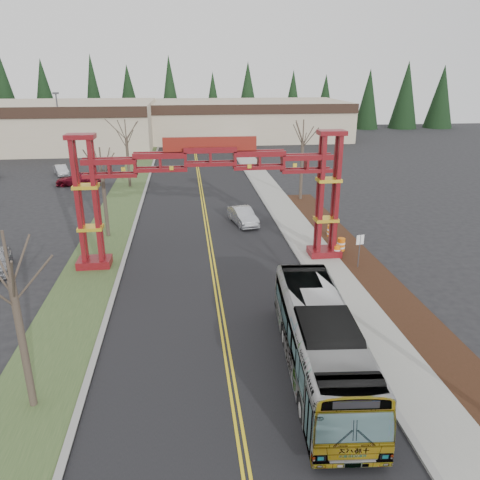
{
  "coord_description": "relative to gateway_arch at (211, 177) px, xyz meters",
  "views": [
    {
      "loc": [
        -1.59,
        -12.21,
        12.63
      ],
      "look_at": [
        1.35,
        12.94,
        3.38
      ],
      "focal_mm": 35.0,
      "sensor_mm": 36.0,
      "label": 1
    }
  ],
  "objects": [
    {
      "name": "ground",
      "position": [
        -0.0,
        -18.0,
        -5.98
      ],
      "size": [
        200.0,
        200.0,
        0.0
      ],
      "primitive_type": "plane",
      "color": "black",
      "rests_on": "ground"
    },
    {
      "name": "road",
      "position": [
        -0.0,
        7.0,
        -5.97
      ],
      "size": [
        12.0,
        110.0,
        0.02
      ],
      "primitive_type": "cube",
      "color": "black",
      "rests_on": "ground"
    },
    {
      "name": "lane_line_left",
      "position": [
        -0.12,
        7.0,
        -5.96
      ],
      "size": [
        0.12,
        100.0,
        0.01
      ],
      "primitive_type": "cube",
      "color": "gold",
      "rests_on": "road"
    },
    {
      "name": "lane_line_right",
      "position": [
        0.12,
        7.0,
        -5.96
      ],
      "size": [
        0.12,
        100.0,
        0.01
      ],
      "primitive_type": "cube",
      "color": "gold",
      "rests_on": "road"
    },
    {
      "name": "curb_right",
      "position": [
        6.15,
        7.0,
        -5.91
      ],
      "size": [
        0.3,
        110.0,
        0.15
      ],
      "primitive_type": "cube",
      "color": "gray",
      "rests_on": "ground"
    },
    {
      "name": "sidewalk_right",
      "position": [
        7.6,
        7.0,
        -5.91
      ],
      "size": [
        2.6,
        110.0,
        0.14
      ],
      "primitive_type": "cube",
      "color": "gray",
      "rests_on": "ground"
    },
    {
      "name": "landscape_strip",
      "position": [
        10.2,
        -8.0,
        -5.92
      ],
      "size": [
        2.6,
        50.0,
        0.12
      ],
      "primitive_type": "cube",
      "color": "black",
      "rests_on": "ground"
    },
    {
      "name": "grass_median",
      "position": [
        -8.0,
        7.0,
        -5.94
      ],
      "size": [
        4.0,
        110.0,
        0.08
      ],
      "primitive_type": "cube",
      "color": "#344C26",
      "rests_on": "ground"
    },
    {
      "name": "curb_left",
      "position": [
        -6.15,
        7.0,
        -5.91
      ],
      "size": [
        0.3,
        110.0,
        0.15
      ],
      "primitive_type": "cube",
      "color": "gray",
      "rests_on": "ground"
    },
    {
      "name": "gateway_arch",
      "position": [
        0.0,
        0.0,
        0.0
      ],
      "size": [
        18.2,
        1.6,
        8.9
      ],
      "color": "#5A0D0B",
      "rests_on": "ground"
    },
    {
      "name": "retail_building_west",
      "position": [
        -30.0,
        53.96,
        -2.22
      ],
      "size": [
        46.0,
        22.3,
        7.5
      ],
      "color": "#B8AA8C",
      "rests_on": "ground"
    },
    {
      "name": "retail_building_east",
      "position": [
        10.0,
        61.95,
        -2.47
      ],
      "size": [
        38.0,
        20.3,
        7.0
      ],
      "color": "#B8AA8C",
      "rests_on": "ground"
    },
    {
      "name": "conifer_treeline",
      "position": [
        0.25,
        74.0,
        0.5
      ],
      "size": [
        116.1,
        5.6,
        13.0
      ],
      "color": "black",
      "rests_on": "ground"
    },
    {
      "name": "transit_bus",
      "position": [
        3.88,
        -13.24,
        -4.4
      ],
      "size": [
        3.54,
        11.55,
        3.17
      ],
      "primitive_type": "imported",
      "rotation": [
        0.0,
        0.0,
        -0.08
      ],
      "color": "#A0A2A7",
      "rests_on": "ground"
    },
    {
      "name": "silver_sedan",
      "position": [
        3.15,
        8.13,
        -5.26
      ],
      "size": [
        2.44,
        4.62,
        1.45
      ],
      "primitive_type": "imported",
      "rotation": [
        0.0,
        0.0,
        0.22
      ],
      "color": "#A5A8AD",
      "rests_on": "ground"
    },
    {
      "name": "parked_car_mid_a",
      "position": [
        -14.01,
        24.68,
        -5.25
      ],
      "size": [
        5.16,
        2.38,
        1.46
      ],
      "primitive_type": "imported",
      "rotation": [
        0.0,
        0.0,
        4.65
      ],
      "color": "maroon",
      "rests_on": "ground"
    },
    {
      "name": "parked_car_far_a",
      "position": [
        -17.31,
        30.66,
        -5.35
      ],
      "size": [
        2.71,
        4.09,
        1.27
      ],
      "primitive_type": "imported",
      "rotation": [
        0.0,
        0.0,
        0.39
      ],
      "color": "#B2B5BA",
      "rests_on": "ground"
    },
    {
      "name": "bare_tree_median_near",
      "position": [
        -8.0,
        -14.09,
        -0.55
      ],
      "size": [
        2.93,
        2.93,
        7.4
      ],
      "color": "#382D26",
      "rests_on": "ground"
    },
    {
      "name": "bare_tree_median_mid",
      "position": [
        -8.0,
        6.22,
        -0.81
      ],
      "size": [
        2.92,
        2.92,
        7.13
      ],
      "color": "#382D26",
      "rests_on": "ground"
    },
    {
      "name": "bare_tree_median_far",
      "position": [
        -8.0,
        23.17,
        -0.57
      ],
      "size": [
        3.14,
        3.14,
        7.52
      ],
      "color": "#382D26",
      "rests_on": "ground"
    },
    {
      "name": "bare_tree_right_far",
      "position": [
        10.0,
        15.43,
        -0.07
      ],
      "size": [
        3.19,
        3.19,
        8.06
      ],
      "color": "#382D26",
      "rests_on": "ground"
    },
    {
      "name": "light_pole_far",
      "position": [
        -19.88,
        43.14,
        -0.47
      ],
      "size": [
        0.83,
        0.41,
        9.54
      ],
      "color": "#3F3F44",
      "rests_on": "ground"
    },
    {
      "name": "street_sign",
      "position": [
        9.65,
        -2.4,
        -4.25
      ],
      "size": [
        0.54,
        0.15,
        2.4
      ],
      "color": "#3F3F44",
      "rests_on": "ground"
    },
    {
      "name": "barrel_south",
      "position": [
        8.8,
        -0.37,
        -5.5
      ],
      "size": [
        0.52,
        0.52,
        0.97
      ],
      "color": "orange",
      "rests_on": "ground"
    },
    {
      "name": "barrel_mid",
      "position": [
        9.49,
        0.74,
        -5.45
      ],
      "size": [
        0.57,
        0.57,
        1.06
      ],
      "color": "orange",
      "rests_on": "ground"
    },
    {
      "name": "barrel_north",
      "position": [
        9.66,
        3.83,
        -5.46
      ],
      "size": [
        0.56,
        0.56,
        1.04
      ],
      "color": "orange",
      "rests_on": "ground"
    }
  ]
}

